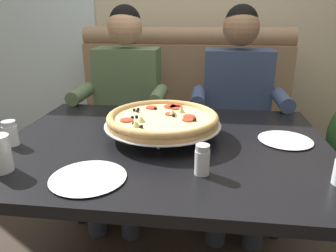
{
  "coord_description": "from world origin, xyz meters",
  "views": [
    {
      "loc": [
        0.16,
        -1.17,
        1.23
      ],
      "look_at": [
        0.01,
        0.03,
        0.79
      ],
      "focal_mm": 34.01,
      "sensor_mm": 36.0,
      "label": 1
    }
  ],
  "objects_px": {
    "pizza": "(163,119)",
    "shaker_pepper_flakes": "(202,162)",
    "shaker_oregano": "(11,135)",
    "plate_near_left": "(285,139)",
    "booth_bench": "(182,135)",
    "patio_chair": "(63,79)",
    "plate_near_right": "(88,176)",
    "diner_left": "(125,101)",
    "diner_right": "(237,105)",
    "dining_table": "(165,160)"
  },
  "relations": [
    {
      "from": "diner_left",
      "to": "shaker_oregano",
      "type": "height_order",
      "value": "diner_left"
    },
    {
      "from": "diner_left",
      "to": "diner_right",
      "type": "xyz_separation_m",
      "value": [
        0.69,
        0.0,
        0.0
      ]
    },
    {
      "from": "booth_bench",
      "to": "pizza",
      "type": "relative_size",
      "value": 3.19
    },
    {
      "from": "shaker_oregano",
      "to": "diner_right",
      "type": "bearing_deg",
      "value": 40.56
    },
    {
      "from": "plate_near_right",
      "to": "booth_bench",
      "type": "bearing_deg",
      "value": 81.37
    },
    {
      "from": "shaker_oregano",
      "to": "plate_near_right",
      "type": "bearing_deg",
      "value": -29.67
    },
    {
      "from": "diner_right",
      "to": "shaker_pepper_flakes",
      "type": "distance_m",
      "value": 0.97
    },
    {
      "from": "plate_near_left",
      "to": "plate_near_right",
      "type": "xyz_separation_m",
      "value": [
        -0.68,
        -0.4,
        0.0
      ]
    },
    {
      "from": "shaker_oregano",
      "to": "plate_near_left",
      "type": "bearing_deg",
      "value": 9.17
    },
    {
      "from": "patio_chair",
      "to": "shaker_oregano",
      "type": "bearing_deg",
      "value": -69.58
    },
    {
      "from": "dining_table",
      "to": "diner_left",
      "type": "relative_size",
      "value": 1.02
    },
    {
      "from": "shaker_oregano",
      "to": "patio_chair",
      "type": "xyz_separation_m",
      "value": [
        -0.86,
        2.31,
        -0.25
      ]
    },
    {
      "from": "shaker_oregano",
      "to": "plate_near_right",
      "type": "relative_size",
      "value": 0.41
    },
    {
      "from": "diner_right",
      "to": "pizza",
      "type": "relative_size",
      "value": 2.66
    },
    {
      "from": "dining_table",
      "to": "diner_left",
      "type": "distance_m",
      "value": 0.77
    },
    {
      "from": "pizza",
      "to": "shaker_pepper_flakes",
      "type": "distance_m",
      "value": 0.35
    },
    {
      "from": "shaker_oregano",
      "to": "patio_chair",
      "type": "bearing_deg",
      "value": 110.42
    },
    {
      "from": "diner_left",
      "to": "patio_chair",
      "type": "relative_size",
      "value": 1.48
    },
    {
      "from": "booth_bench",
      "to": "patio_chair",
      "type": "height_order",
      "value": "booth_bench"
    },
    {
      "from": "diner_left",
      "to": "dining_table",
      "type": "bearing_deg",
      "value": -63.6
    },
    {
      "from": "plate_near_right",
      "to": "pizza",
      "type": "bearing_deg",
      "value": 64.8
    },
    {
      "from": "plate_near_left",
      "to": "patio_chair",
      "type": "bearing_deg",
      "value": 132.09
    },
    {
      "from": "dining_table",
      "to": "shaker_pepper_flakes",
      "type": "relative_size",
      "value": 12.89
    },
    {
      "from": "dining_table",
      "to": "shaker_oregano",
      "type": "xyz_separation_m",
      "value": [
        -0.59,
        -0.11,
        0.12
      ]
    },
    {
      "from": "booth_bench",
      "to": "pizza",
      "type": "distance_m",
      "value": 0.99
    },
    {
      "from": "shaker_pepper_flakes",
      "to": "plate_near_right",
      "type": "xyz_separation_m",
      "value": [
        -0.35,
        -0.08,
        -0.03
      ]
    },
    {
      "from": "patio_chair",
      "to": "shaker_pepper_flakes",
      "type": "bearing_deg",
      "value": -56.87
    },
    {
      "from": "shaker_pepper_flakes",
      "to": "plate_near_right",
      "type": "distance_m",
      "value": 0.36
    },
    {
      "from": "diner_left",
      "to": "plate_near_right",
      "type": "relative_size",
      "value": 5.32
    },
    {
      "from": "plate_near_left",
      "to": "plate_near_right",
      "type": "height_order",
      "value": "same"
    },
    {
      "from": "booth_bench",
      "to": "patio_chair",
      "type": "bearing_deg",
      "value": 139.25
    },
    {
      "from": "plate_near_left",
      "to": "diner_right",
      "type": "bearing_deg",
      "value": 102.63
    },
    {
      "from": "dining_table",
      "to": "shaker_pepper_flakes",
      "type": "bearing_deg",
      "value": -58.47
    },
    {
      "from": "dining_table",
      "to": "plate_near_left",
      "type": "distance_m",
      "value": 0.5
    },
    {
      "from": "pizza",
      "to": "patio_chair",
      "type": "relative_size",
      "value": 0.56
    },
    {
      "from": "plate_near_left",
      "to": "patio_chair",
      "type": "relative_size",
      "value": 0.25
    },
    {
      "from": "pizza",
      "to": "shaker_pepper_flakes",
      "type": "xyz_separation_m",
      "value": [
        0.17,
        -0.31,
        -0.03
      ]
    },
    {
      "from": "booth_bench",
      "to": "plate_near_left",
      "type": "bearing_deg",
      "value": -61.52
    },
    {
      "from": "patio_chair",
      "to": "booth_bench",
      "type": "bearing_deg",
      "value": -40.75
    },
    {
      "from": "diner_left",
      "to": "pizza",
      "type": "height_order",
      "value": "diner_left"
    },
    {
      "from": "dining_table",
      "to": "shaker_pepper_flakes",
      "type": "xyz_separation_m",
      "value": [
        0.16,
        -0.25,
        0.12
      ]
    },
    {
      "from": "shaker_oregano",
      "to": "plate_near_left",
      "type": "relative_size",
      "value": 0.46
    },
    {
      "from": "pizza",
      "to": "plate_near_right",
      "type": "relative_size",
      "value": 2.0
    },
    {
      "from": "dining_table",
      "to": "pizza",
      "type": "distance_m",
      "value": 0.17
    },
    {
      "from": "diner_right",
      "to": "plate_near_left",
      "type": "bearing_deg",
      "value": -77.37
    },
    {
      "from": "pizza",
      "to": "patio_chair",
      "type": "bearing_deg",
      "value": 123.7
    },
    {
      "from": "dining_table",
      "to": "diner_left",
      "type": "height_order",
      "value": "diner_left"
    },
    {
      "from": "diner_right",
      "to": "pizza",
      "type": "height_order",
      "value": "diner_right"
    },
    {
      "from": "shaker_oregano",
      "to": "shaker_pepper_flakes",
      "type": "height_order",
      "value": "shaker_pepper_flakes"
    },
    {
      "from": "plate_near_left",
      "to": "booth_bench",
      "type": "bearing_deg",
      "value": 118.48
    }
  ]
}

